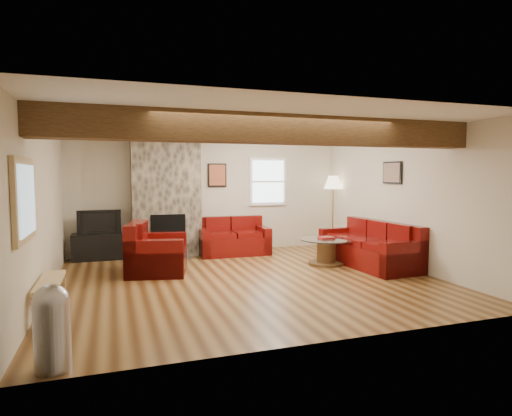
{
  "coord_description": "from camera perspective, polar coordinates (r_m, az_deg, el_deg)",
  "views": [
    {
      "loc": [
        -2.09,
        -6.56,
        1.72
      ],
      "look_at": [
        0.27,
        0.4,
        1.14
      ],
      "focal_mm": 30.0,
      "sensor_mm": 36.0,
      "label": 1
    }
  ],
  "objects": [
    {
      "name": "loveseat",
      "position": [
        9.22,
        -3.07,
        -3.74
      ],
      "size": [
        1.5,
        0.88,
        0.79
      ],
      "primitive_type": null,
      "rotation": [
        0.0,
        0.0,
        -0.02
      ],
      "color": "#400408",
      "rests_on": "floor"
    },
    {
      "name": "artwork_back",
      "position": [
        9.54,
        -5.19,
        4.39
      ],
      "size": [
        0.42,
        0.06,
        0.52
      ],
      "primitive_type": null,
      "color": "black",
      "rests_on": "room"
    },
    {
      "name": "room",
      "position": [
        6.9,
        -1.1,
        0.62
      ],
      "size": [
        8.0,
        8.0,
        8.0
      ],
      "color": "#533216",
      "rests_on": "ground"
    },
    {
      "name": "pedal_bin",
      "position": [
        4.26,
        -25.54,
        -14.19
      ],
      "size": [
        0.39,
        0.39,
        0.77
      ],
      "primitive_type": null,
      "rotation": [
        0.0,
        0.0,
        0.34
      ],
      "color": "#9E9EA3",
      "rests_on": "floor"
    },
    {
      "name": "chimney_breast",
      "position": [
        9.13,
        -11.88,
        1.29
      ],
      "size": [
        1.4,
        0.67,
        2.5
      ],
      "color": "#38322B",
      "rests_on": "floor"
    },
    {
      "name": "pine_bench",
      "position": [
        5.94,
        -25.73,
        -10.65
      ],
      "size": [
        0.26,
        1.12,
        0.42
      ],
      "primitive_type": null,
      "color": "tan",
      "rests_on": "floor"
    },
    {
      "name": "hatch_window",
      "position": [
        5.14,
        -28.5,
        0.97
      ],
      "size": [
        0.08,
        1.0,
        0.9
      ],
      "primitive_type": null,
      "color": "tan",
      "rests_on": "room"
    },
    {
      "name": "armchair_red",
      "position": [
        7.67,
        -13.02,
        -5.17
      ],
      "size": [
        1.17,
        1.28,
        0.89
      ],
      "primitive_type": null,
      "rotation": [
        0.0,
        0.0,
        1.35
      ],
      "color": "#400408",
      "rests_on": "floor"
    },
    {
      "name": "television",
      "position": [
        9.14,
        -20.16,
        -1.71
      ],
      "size": [
        0.83,
        0.11,
        0.48
      ],
      "primitive_type": "imported",
      "color": "black",
      "rests_on": "tv_cabinet"
    },
    {
      "name": "oak_beam",
      "position": [
        5.74,
        2.74,
        10.42
      ],
      "size": [
        6.0,
        0.36,
        0.38
      ],
      "primitive_type": "cube",
      "color": "#321C0F",
      "rests_on": "room"
    },
    {
      "name": "sofa_three",
      "position": [
        8.36,
        14.71,
        -4.63
      ],
      "size": [
        1.02,
        2.18,
        0.82
      ],
      "primitive_type": null,
      "rotation": [
        0.0,
        0.0,
        -1.51
      ],
      "color": "#400408",
      "rests_on": "floor"
    },
    {
      "name": "artwork_right",
      "position": [
        8.52,
        17.66,
        4.52
      ],
      "size": [
        0.06,
        0.55,
        0.42
      ],
      "primitive_type": null,
      "color": "black",
      "rests_on": "room"
    },
    {
      "name": "floor_lamp",
      "position": [
        10.09,
        10.26,
        2.86
      ],
      "size": [
        0.43,
        0.43,
        1.68
      ],
      "color": "tan",
      "rests_on": "floor"
    },
    {
      "name": "ceiling_dome",
      "position": [
        8.07,
        3.11,
        9.64
      ],
      "size": [
        0.4,
        0.4,
        0.18
      ],
      "primitive_type": null,
      "color": "white",
      "rests_on": "room"
    },
    {
      "name": "back_window",
      "position": [
        9.89,
        1.6,
        3.54
      ],
      "size": [
        0.9,
        0.08,
        1.1
      ],
      "primitive_type": null,
      "color": "white",
      "rests_on": "room"
    },
    {
      "name": "coffee_table",
      "position": [
        8.31,
        9.33,
        -5.74
      ],
      "size": [
        1.01,
        1.01,
        0.53
      ],
      "color": "#432915",
      "rests_on": "floor"
    },
    {
      "name": "tv_cabinet",
      "position": [
        9.21,
        -20.08,
        -4.83
      ],
      "size": [
        1.06,
        0.43,
        0.53
      ],
      "primitive_type": "cube",
      "color": "black",
      "rests_on": "floor"
    },
    {
      "name": "coal_bucket",
      "position": [
        8.86,
        -10.11,
        -5.59
      ],
      "size": [
        0.37,
        0.37,
        0.35
      ],
      "primitive_type": null,
      "color": "gray",
      "rests_on": "floor"
    }
  ]
}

